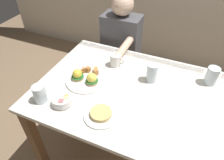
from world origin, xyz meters
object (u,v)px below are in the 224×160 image
(coffee_mug, at_px, (116,60))
(diner_person, at_px, (120,48))
(water_glass_extra, at_px, (152,74))
(fork, at_px, (173,74))
(dining_table, at_px, (128,100))
(fruit_bowl, at_px, (62,101))
(side_plate, at_px, (101,114))
(water_glass_near, at_px, (211,77))
(water_glass_far, at_px, (40,95))
(eggs_benedict_plate, at_px, (86,78))

(coffee_mug, relative_size, diner_person, 0.10)
(water_glass_extra, bearing_deg, fork, 45.35)
(dining_table, height_order, fruit_bowl, fruit_bowl)
(fork, bearing_deg, side_plate, -119.09)
(water_glass_near, relative_size, side_plate, 0.63)
(coffee_mug, relative_size, side_plate, 0.56)
(water_glass_extra, height_order, diner_person, diner_person)
(fruit_bowl, height_order, side_plate, fruit_bowl)
(water_glass_far, bearing_deg, coffee_mug, 62.03)
(fruit_bowl, xyz_separation_m, water_glass_near, (0.81, 0.56, 0.02))
(dining_table, xyz_separation_m, eggs_benedict_plate, (-0.30, -0.04, 0.13))
(side_plate, bearing_deg, water_glass_far, -174.85)
(dining_table, relative_size, side_plate, 6.00)
(coffee_mug, xyz_separation_m, water_glass_near, (0.66, 0.07, 0.00))
(water_glass_near, bearing_deg, fork, -179.63)
(eggs_benedict_plate, distance_m, diner_person, 0.65)
(dining_table, height_order, diner_person, diner_person)
(fruit_bowl, xyz_separation_m, water_glass_far, (-0.14, -0.03, 0.02))
(water_glass_far, distance_m, water_glass_extra, 0.73)
(water_glass_near, xyz_separation_m, water_glass_extra, (-0.37, -0.13, 0.00))
(water_glass_extra, relative_size, diner_person, 0.12)
(eggs_benedict_plate, bearing_deg, water_glass_extra, 24.59)
(diner_person, bearing_deg, side_plate, -75.46)
(diner_person, bearing_deg, eggs_benedict_plate, -90.13)
(fruit_bowl, xyz_separation_m, diner_person, (0.03, 0.89, -0.12))
(water_glass_extra, bearing_deg, fruit_bowl, -135.10)
(dining_table, xyz_separation_m, water_glass_near, (0.48, 0.28, 0.16))
(diner_person, bearing_deg, water_glass_far, -100.20)
(dining_table, distance_m, coffee_mug, 0.32)
(fork, xyz_separation_m, side_plate, (-0.31, -0.55, 0.01))
(fork, xyz_separation_m, water_glass_near, (0.24, 0.00, 0.05))
(water_glass_extra, distance_m, side_plate, 0.46)
(eggs_benedict_plate, xyz_separation_m, water_glass_far, (-0.16, -0.27, 0.03))
(side_plate, relative_size, diner_person, 0.18)
(eggs_benedict_plate, bearing_deg, fruit_bowl, -95.96)
(fork, bearing_deg, fruit_bowl, -135.00)
(dining_table, height_order, eggs_benedict_plate, eggs_benedict_plate)
(dining_table, bearing_deg, water_glass_far, -145.96)
(dining_table, bearing_deg, water_glass_near, 29.97)
(water_glass_extra, height_order, side_plate, water_glass_extra)
(fruit_bowl, height_order, water_glass_extra, water_glass_extra)
(diner_person, bearing_deg, fruit_bowl, -91.75)
(water_glass_near, bearing_deg, fruit_bowl, -145.04)
(fruit_bowl, xyz_separation_m, fork, (0.56, 0.56, -0.03))
(dining_table, distance_m, diner_person, 0.67)
(fork, relative_size, side_plate, 0.67)
(fork, bearing_deg, water_glass_near, 0.37)
(eggs_benedict_plate, bearing_deg, fork, 30.55)
(water_glass_extra, distance_m, diner_person, 0.63)
(water_glass_far, bearing_deg, dining_table, 34.04)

